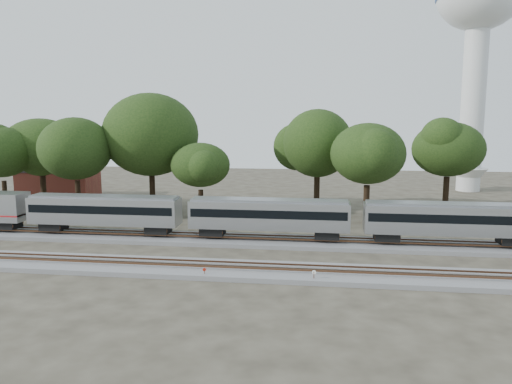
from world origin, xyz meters
TOP-DOWN VIEW (x-y plane):
  - ground at (0.00, 0.00)m, footprint 160.00×160.00m
  - track_far at (0.00, 6.00)m, footprint 160.00×5.00m
  - track_near at (0.00, -4.00)m, footprint 160.00×5.00m
  - train at (22.48, 6.00)m, footprint 118.76×2.88m
  - switch_stand_red at (1.08, -5.84)m, footprint 0.28×0.05m
  - switch_stand_white at (9.70, -5.84)m, footprint 0.33×0.12m
  - switch_lever at (5.28, -5.18)m, footprint 0.52×0.34m
  - water_tower at (35.37, 47.28)m, footprint 13.96×13.96m
  - brick_building at (-31.28, 30.68)m, footprint 12.04×9.21m
  - tree_0 at (-31.21, 16.78)m, footprint 8.35×8.35m
  - tree_1 at (-28.03, 20.62)m, footprint 8.99×8.99m
  - tree_2 at (-20.66, 16.12)m, footprint 8.92×8.92m
  - tree_3 at (-12.54, 21.05)m, footprint 10.56×10.56m
  - tree_4 at (-4.90, 17.27)m, footprint 6.91×6.91m
  - tree_5 at (9.45, 25.16)m, footprint 9.34×9.34m
  - tree_6 at (15.57, 18.22)m, footprint 8.48×8.48m
  - tree_7 at (27.30, 28.57)m, footprint 8.46×8.46m

SIDE VIEW (x-z plane):
  - ground at x=0.00m, z-range 0.00..0.00m
  - switch_lever at x=5.28m, z-range 0.00..0.30m
  - track_far at x=0.00m, z-range -0.16..0.57m
  - track_near at x=0.00m, z-range -0.16..0.57m
  - switch_stand_red at x=1.08m, z-range 0.12..0.99m
  - switch_stand_white at x=9.70m, z-range 0.14..1.19m
  - brick_building at x=-31.28m, z-range 0.02..5.37m
  - train at x=22.48m, z-range 0.89..5.14m
  - tree_4 at x=-4.90m, z-range 1.90..11.65m
  - tree_0 at x=-31.21m, z-range 2.31..14.08m
  - tree_7 at x=27.30m, z-range 2.34..14.26m
  - tree_6 at x=15.57m, z-range 2.35..14.31m
  - tree_2 at x=-20.66m, z-range 2.47..15.05m
  - tree_1 at x=-28.03m, z-range 2.49..15.16m
  - tree_5 at x=9.45m, z-range 2.59..15.76m
  - tree_3 at x=-12.54m, z-range 2.93..17.82m
  - water_tower at x=35.37m, z-range 9.31..47.96m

